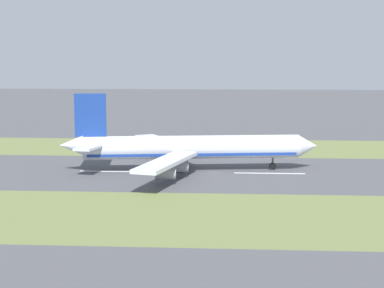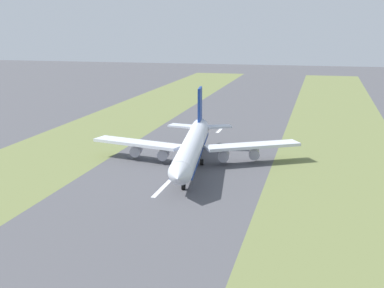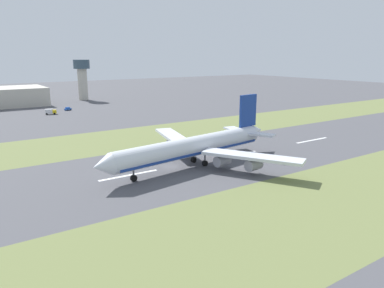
% 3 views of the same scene
% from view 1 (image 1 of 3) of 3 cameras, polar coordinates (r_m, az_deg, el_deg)
% --- Properties ---
extents(ground_plane, '(800.00, 800.00, 0.00)m').
position_cam_1_polar(ground_plane, '(164.44, 1.90, -2.56)').
color(ground_plane, '#4C4C51').
extents(grass_median_west, '(40.00, 600.00, 0.01)m').
position_cam_1_polar(grass_median_west, '(208.83, 2.32, -0.32)').
color(grass_median_west, olive).
rests_on(grass_median_west, ground).
extents(grass_median_east, '(40.00, 600.00, 0.01)m').
position_cam_1_polar(grass_median_east, '(120.50, 1.17, -6.45)').
color(grass_median_east, olive).
rests_on(grass_median_east, ground).
extents(centreline_dash_mid, '(1.20, 18.00, 0.01)m').
position_cam_1_polar(centreline_dash_mid, '(167.26, -6.92, -2.43)').
color(centreline_dash_mid, silver).
rests_on(centreline_dash_mid, ground).
extents(centreline_dash_far, '(1.20, 18.00, 0.01)m').
position_cam_1_polar(centreline_dash_far, '(164.60, 6.91, -2.60)').
color(centreline_dash_far, silver).
rests_on(centreline_dash_far, ground).
extents(airplane_main_jet, '(63.52, 67.12, 20.20)m').
position_cam_1_polar(airplane_main_jet, '(166.19, -0.66, -0.34)').
color(airplane_main_jet, silver).
rests_on(airplane_main_jet, ground).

